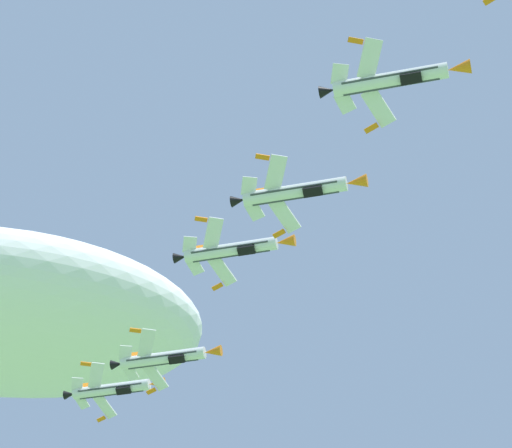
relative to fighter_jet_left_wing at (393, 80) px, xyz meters
name	(u,v)px	position (x,y,z in m)	size (l,w,h in m)	color
fighter_jet_left_wing	(393,80)	(0.00, 0.00, 0.00)	(15.11, 9.57, 5.93)	white
fighter_jet_right_wing	(297,191)	(-6.58, 17.80, -1.75)	(15.11, 9.67, 5.61)	white
fighter_jet_left_outer	(233,250)	(-11.29, 35.28, 1.95)	(15.11, 9.69, 5.52)	white
fighter_jet_right_outer	(165,358)	(-17.39, 56.45, -2.17)	(15.11, 9.63, 5.73)	white
fighter_jet_trail_slot	(113,389)	(-23.47, 73.55, 1.85)	(15.11, 9.65, 5.68)	white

